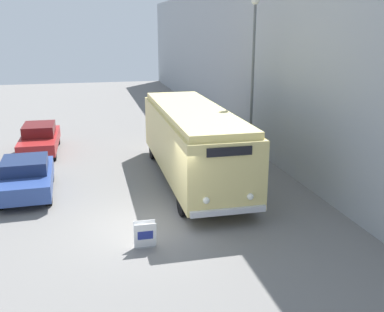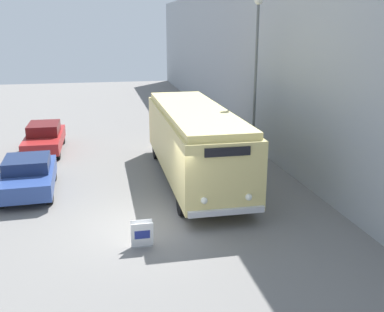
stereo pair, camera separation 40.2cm
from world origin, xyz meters
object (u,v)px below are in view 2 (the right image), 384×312
Objects in this scene: vintage_bus at (194,140)px; parked_car_near at (28,175)px; sign_board at (142,234)px; streetlamp at (256,62)px; parked_car_mid at (44,137)px.

vintage_bus reaches higher than parked_car_near.
streetlamp is (5.84, 7.08, 4.37)m from sign_board.
parked_car_near is at bearing -89.47° from parked_car_mid.
sign_board is 6.60m from parked_car_near.
streetlamp is (3.10, 1.53, 3.01)m from vintage_bus.
sign_board is 12.13m from parked_car_mid.
vintage_bus is 1.33× the size of streetlamp.
streetlamp is at bearing 8.08° from parked_car_near.
vintage_bus is 6.33m from sign_board.
parked_car_near is at bearing 126.06° from sign_board.
streetlamp reaches higher than vintage_bus.
streetlamp is 11.41m from parked_car_mid.
parked_car_near is (-6.62, -0.22, -1.02)m from vintage_bus.
parked_car_near is at bearing -178.12° from vintage_bus.
sign_board is 10.17m from streetlamp.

